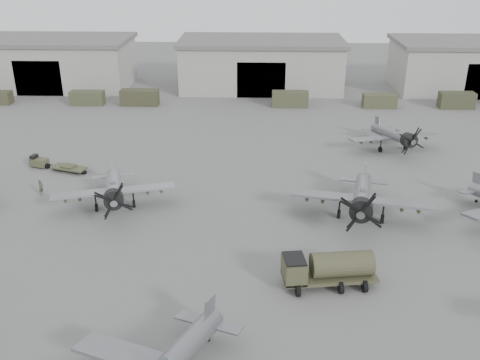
% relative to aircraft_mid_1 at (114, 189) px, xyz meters
% --- Properties ---
extents(ground, '(220.00, 220.00, 0.00)m').
position_rel_aircraft_mid_1_xyz_m(ground, '(14.48, -13.03, -2.19)').
color(ground, '#5D5D5A').
rests_on(ground, ground).
extents(hangar_left, '(29.00, 14.80, 8.70)m').
position_rel_aircraft_mid_1_xyz_m(hangar_left, '(-23.52, 48.94, 2.18)').
color(hangar_left, '#A3A298').
rests_on(hangar_left, ground).
extents(hangar_center, '(29.00, 14.80, 8.70)m').
position_rel_aircraft_mid_1_xyz_m(hangar_center, '(14.48, 48.94, 2.18)').
color(hangar_center, '#A3A298').
rests_on(hangar_center, ground).
extents(hangar_right, '(29.00, 14.80, 8.70)m').
position_rel_aircraft_mid_1_xyz_m(hangar_right, '(52.48, 48.94, 2.18)').
color(hangar_right, '#A3A298').
rests_on(hangar_right, ground).
extents(support_truck_1, '(5.40, 2.20, 2.20)m').
position_rel_aircraft_mid_1_xyz_m(support_truck_1, '(-13.71, 36.97, -1.09)').
color(support_truck_1, '#3F442C').
rests_on(support_truck_1, ground).
extents(support_truck_2, '(6.09, 2.20, 2.52)m').
position_rel_aircraft_mid_1_xyz_m(support_truck_2, '(-5.14, 36.97, -0.94)').
color(support_truck_2, '#383825').
rests_on(support_truck_2, ground).
extents(support_truck_4, '(5.75, 2.20, 2.44)m').
position_rel_aircraft_mid_1_xyz_m(support_truck_4, '(19.13, 36.97, -0.97)').
color(support_truck_4, '#40432C').
rests_on(support_truck_4, ground).
extents(support_truck_5, '(5.29, 2.20, 2.14)m').
position_rel_aircraft_mid_1_xyz_m(support_truck_5, '(33.41, 36.97, -1.13)').
color(support_truck_5, '#42442D').
rests_on(support_truck_5, ground).
extents(support_truck_6, '(5.46, 2.20, 2.53)m').
position_rel_aircraft_mid_1_xyz_m(support_truck_6, '(45.56, 36.97, -0.93)').
color(support_truck_6, '#393C27').
rests_on(support_truck_6, ground).
extents(aircraft_mid_1, '(12.10, 10.90, 4.82)m').
position_rel_aircraft_mid_1_xyz_m(aircraft_mid_1, '(0.00, 0.00, 0.00)').
color(aircraft_mid_1, '#989AA0').
rests_on(aircraft_mid_1, ground).
extents(aircraft_mid_2, '(13.56, 12.20, 5.38)m').
position_rel_aircraft_mid_1_xyz_m(aircraft_mid_2, '(23.83, -1.56, 0.26)').
color(aircraft_mid_2, gray).
rests_on(aircraft_mid_2, ground).
extents(aircraft_far_1, '(11.58, 10.43, 4.61)m').
position_rel_aircraft_mid_1_xyz_m(aircraft_far_1, '(31.21, 17.16, -0.10)').
color(aircraft_far_1, gray).
rests_on(aircraft_far_1, ground).
extents(fuel_tanker, '(7.43, 3.99, 2.77)m').
position_rel_aircraft_mid_1_xyz_m(fuel_tanker, '(19.49, -12.08, -0.61)').
color(fuel_tanker, '#42422B').
rests_on(fuel_tanker, ground).
extents(tug_trailer, '(7.26, 3.53, 1.45)m').
position_rel_aircraft_mid_1_xyz_m(tug_trailer, '(-10.12, 10.06, -1.65)').
color(tug_trailer, '#46492F').
rests_on(tug_trailer, ground).
extents(ground_crew, '(0.56, 0.70, 1.67)m').
position_rel_aircraft_mid_1_xyz_m(ground_crew, '(-8.54, 3.06, -1.36)').
color(ground_crew, '#3C422B').
rests_on(ground_crew, ground).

